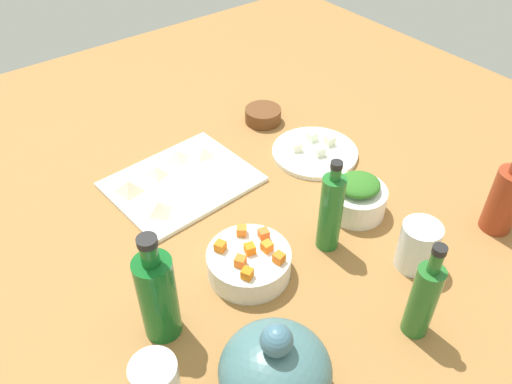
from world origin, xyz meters
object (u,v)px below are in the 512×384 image
(plate_tofu, at_px, (315,152))
(bowl_small_side, at_px, (263,115))
(teapot, at_px, (275,370))
(bottle_3, at_px, (331,211))
(drinking_glass_0, at_px, (156,384))
(bottle_2, at_px, (506,198))
(bottle_0, at_px, (158,295))
(drinking_glass_1, at_px, (418,246))
(cutting_board, at_px, (182,182))
(bottle_1, at_px, (423,299))
(bowl_carrots, at_px, (249,263))
(bowl_greens, at_px, (356,200))

(plate_tofu, xyz_separation_m, bowl_small_side, (0.01, -0.19, 0.01))
(teapot, xyz_separation_m, bottle_3, (-0.28, -0.18, 0.03))
(drinking_glass_0, bearing_deg, bottle_3, -169.04)
(bottle_2, relative_size, drinking_glass_0, 2.14)
(teapot, relative_size, bottle_0, 0.83)
(bottle_2, distance_m, drinking_glass_1, 0.22)
(bottle_0, height_order, drinking_glass_0, bottle_0)
(plate_tofu, bearing_deg, bowl_small_side, -87.73)
(cutting_board, distance_m, bottle_3, 0.37)
(bottle_3, bearing_deg, bottle_1, 85.07)
(bowl_carrots, distance_m, teapot, 0.24)
(drinking_glass_0, bearing_deg, teapot, 146.65)
(plate_tofu, bearing_deg, teapot, 41.68)
(bowl_small_side, distance_m, bottle_1, 0.69)
(bottle_0, bearing_deg, drinking_glass_0, 57.30)
(plate_tofu, xyz_separation_m, teapot, (0.46, 0.41, 0.06))
(cutting_board, xyz_separation_m, bottle_1, (-0.11, 0.57, 0.08))
(bowl_small_side, relative_size, drinking_glass_1, 0.96)
(plate_tofu, bearing_deg, bottle_1, 66.45)
(plate_tofu, bearing_deg, drinking_glass_0, 27.57)
(teapot, xyz_separation_m, drinking_glass_0, (0.14, -0.09, -0.02))
(bottle_2, bearing_deg, bowl_greens, -47.33)
(bottle_3, distance_m, drinking_glass_1, 0.17)
(bottle_2, height_order, drinking_glass_1, bottle_2)
(drinking_glass_0, xyz_separation_m, drinking_glass_1, (-0.52, 0.06, 0.00))
(bottle_3, height_order, drinking_glass_0, bottle_3)
(teapot, bearing_deg, bottle_0, -69.44)
(bottle_1, distance_m, bottle_3, 0.23)
(teapot, height_order, drinking_glass_1, teapot)
(drinking_glass_1, bearing_deg, bottle_2, 170.44)
(teapot, relative_size, bottle_1, 0.91)
(teapot, bearing_deg, bowl_greens, -151.74)
(bottle_3, height_order, drinking_glass_1, bottle_3)
(teapot, relative_size, drinking_glass_1, 1.85)
(cutting_board, distance_m, drinking_glass_1, 0.52)
(drinking_glass_0, bearing_deg, cutting_board, -125.21)
(teapot, bearing_deg, plate_tofu, -138.32)
(bowl_greens, relative_size, drinking_glass_1, 1.26)
(bottle_2, height_order, bottle_3, bottle_3)
(bottle_2, bearing_deg, plate_tofu, -73.34)
(bowl_carrots, relative_size, bottle_3, 0.77)
(bowl_greens, distance_m, teapot, 0.45)
(bowl_greens, xyz_separation_m, teapot, (0.39, 0.21, 0.03))
(plate_tofu, distance_m, bowl_small_side, 0.19)
(bowl_carrots, bearing_deg, teapot, 62.01)
(bottle_2, bearing_deg, bottle_0, -16.76)
(bottle_0, bearing_deg, cutting_board, -126.03)
(bottle_0, height_order, bottle_1, bottle_0)
(bowl_carrots, bearing_deg, bottle_3, 167.58)
(teapot, bearing_deg, drinking_glass_1, -174.10)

